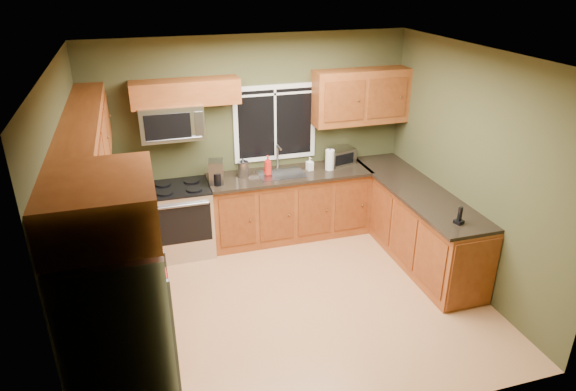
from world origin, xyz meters
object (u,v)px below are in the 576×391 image
coffee_maker (216,173)px  paper_towel_roll (330,160)px  soap_bottle_c (244,166)px  soap_bottle_b (310,164)px  cordless_phone (459,219)px  kettle (243,168)px  range (182,219)px  microwave (171,122)px  soap_bottle_a (268,165)px  toaster_oven (341,156)px  refrigerator (123,341)px

coffee_maker → paper_towel_roll: 1.54m
paper_towel_roll → soap_bottle_c: paper_towel_roll is taller
soap_bottle_b → cordless_phone: size_ratio=0.95×
kettle → soap_bottle_b: size_ratio=1.40×
range → kettle: kettle is taller
microwave → soap_bottle_a: bearing=-5.2°
range → toaster_oven: size_ratio=2.29×
toaster_oven → paper_towel_roll: 0.28m
microwave → coffee_maker: 0.83m
coffee_maker → microwave: bearing=159.2°
coffee_maker → cordless_phone: size_ratio=1.55×
toaster_oven → cordless_phone: 2.11m
range → paper_towel_roll: bearing=-0.5°
microwave → soap_bottle_a: microwave is taller
refrigerator → cordless_phone: size_ratio=9.38×
coffee_maker → paper_towel_roll: paper_towel_roll is taller
paper_towel_roll → soap_bottle_c: 1.15m
microwave → soap_bottle_b: 1.89m
coffee_maker → soap_bottle_b: 1.27m
soap_bottle_b → soap_bottle_c: bearing=167.0°
microwave → soap_bottle_c: microwave is taller
cordless_phone → range: bearing=145.7°
microwave → coffee_maker: microwave is taller
cordless_phone → toaster_oven: bearing=104.7°
range → kettle: bearing=4.1°
kettle → soap_bottle_a: 0.33m
microwave → soap_bottle_c: bearing=6.0°
kettle → refrigerator: bearing=-118.5°
kettle → soap_bottle_a: (0.32, -0.03, 0.02)m
coffee_maker → soap_bottle_c: 0.50m
toaster_oven → range: bearing=-176.2°
kettle → soap_bottle_c: size_ratio=1.58×
microwave → soap_bottle_c: (0.89, 0.09, -0.71)m
range → soap_bottle_b: (1.75, 0.03, 0.56)m
refrigerator → soap_bottle_a: (1.86, 2.80, 0.17)m
refrigerator → microwave: microwave is taller
kettle → cordless_phone: kettle is taller
coffee_maker → cordless_phone: bearing=-38.8°
microwave → kettle: size_ratio=2.98×
range → cordless_phone: bearing=-34.3°
kettle → paper_towel_roll: paper_towel_roll is taller
microwave → refrigerator: bearing=-103.3°
range → paper_towel_roll: 2.11m
refrigerator → soap_bottle_c: refrigerator is taller
coffee_maker → soap_bottle_c: (0.41, 0.27, -0.06)m
refrigerator → soap_bottle_c: 3.39m
refrigerator → cordless_phone: (3.47, 0.88, 0.10)m
range → cordless_phone: 3.40m
microwave → toaster_oven: 2.34m
coffee_maker → cordless_phone: 2.95m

